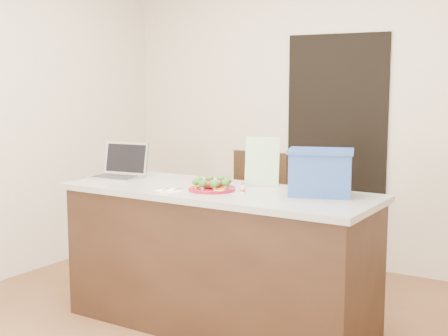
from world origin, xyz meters
The scene contains 15 objects.
room_shell centered at (0.00, 0.00, 1.62)m, with size 4.00×4.00×4.00m.
doorway centered at (0.10, 1.98, 1.00)m, with size 0.90×0.02×2.00m, color black.
island centered at (0.00, 0.25, 0.46)m, with size 2.06×0.76×0.92m.
plate centered at (0.00, 0.18, 0.93)m, with size 0.30×0.30×0.02m.
meatballs centered at (0.00, 0.18, 0.96)m, with size 0.12×0.11×0.04m.
broccoli centered at (0.00, 0.18, 0.98)m, with size 0.26×0.26×0.04m.
pepper_rings centered at (0.00, 0.18, 0.94)m, with size 0.27×0.25×0.01m.
napkin centered at (-0.22, 0.02, 0.92)m, with size 0.13×0.13×0.01m, color white.
fork centered at (-0.24, 0.02, 0.93)m, with size 0.05×0.15×0.00m.
knife centered at (-0.19, 0.00, 0.93)m, with size 0.03×0.20×0.01m.
yogurt_bottle centered at (0.22, 0.19, 0.95)m, with size 0.03×0.03×0.07m.
laptop centered at (-0.85, 0.28, 0.99)m, with size 0.38×0.32×0.25m.
leaflet centered at (0.18, 0.50, 1.08)m, with size 0.23×0.00×0.32m, color white.
blue_box centered at (0.64, 0.39, 1.06)m, with size 0.46×0.39×0.28m.
chair centered at (-0.21, 1.08, 0.60)m, with size 0.47×0.47×1.06m.
Camera 1 is at (2.11, -3.07, 1.61)m, focal length 50.00 mm.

